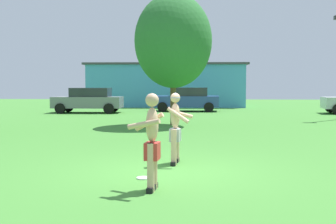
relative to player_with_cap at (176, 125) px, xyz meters
The scene contains 8 objects.
ground_plane 1.29m from the player_with_cap, 96.90° to the right, with size 80.00×80.00×0.00m, color #428433.
player_with_cap is the anchor object (origin of this frame).
player_in_red 2.58m from the player_with_cap, 97.77° to the right, with size 0.64×0.68×1.73m.
frisbee 1.96m from the player_with_cap, 109.97° to the right, with size 0.28×0.28×0.03m, color white.
car_blue_near_post 18.78m from the player_with_cap, 89.28° to the left, with size 4.37×2.18×1.58m.
car_gray_mid_lot 17.99m from the player_with_cap, 109.40° to the left, with size 4.31×2.05×1.58m.
outbuilding_behind_lot 25.65m from the player_with_cap, 93.20° to the left, with size 12.67×6.16×3.44m.
tree_right_field 9.80m from the player_with_cap, 92.27° to the left, with size 3.46×3.46×5.88m.
Camera 1 is at (0.39, -9.24, 1.92)m, focal length 46.36 mm.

